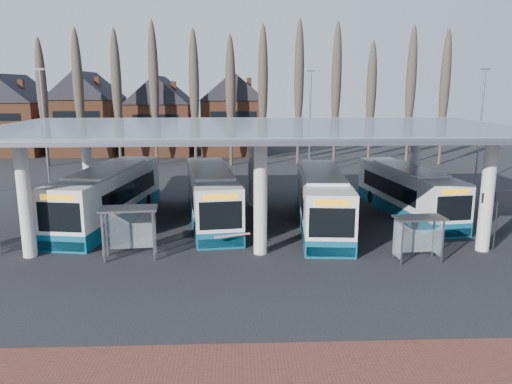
{
  "coord_description": "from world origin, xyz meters",
  "views": [
    {
      "loc": [
        -1.26,
        -22.67,
        8.69
      ],
      "look_at": [
        -0.05,
        7.0,
        2.37
      ],
      "focal_mm": 35.0,
      "sensor_mm": 36.0,
      "label": 1
    }
  ],
  "objects_px": {
    "bus_3": "(407,192)",
    "shelter_1": "(129,221)",
    "bus_2": "(322,200)",
    "shelter_2": "(418,228)",
    "bus_1": "(211,196)",
    "bus_0": "(109,196)"
  },
  "relations": [
    {
      "from": "bus_3",
      "to": "shelter_1",
      "type": "xyz_separation_m",
      "value": [
        -17.26,
        -8.33,
        0.4
      ]
    },
    {
      "from": "bus_2",
      "to": "shelter_2",
      "type": "xyz_separation_m",
      "value": [
        3.76,
        -6.56,
        0.04
      ]
    },
    {
      "from": "bus_3",
      "to": "shelter_1",
      "type": "height_order",
      "value": "bus_3"
    },
    {
      "from": "bus_1",
      "to": "bus_2",
      "type": "height_order",
      "value": "bus_2"
    },
    {
      "from": "bus_0",
      "to": "bus_3",
      "type": "relative_size",
      "value": 1.09
    },
    {
      "from": "bus_2",
      "to": "bus_0",
      "type": "bearing_deg",
      "value": 178.34
    },
    {
      "from": "bus_1",
      "to": "shelter_2",
      "type": "distance_m",
      "value": 13.56
    },
    {
      "from": "bus_0",
      "to": "bus_3",
      "type": "bearing_deg",
      "value": 12.39
    },
    {
      "from": "bus_1",
      "to": "shelter_1",
      "type": "distance_m",
      "value": 8.15
    },
    {
      "from": "shelter_1",
      "to": "bus_2",
      "type": "bearing_deg",
      "value": 22.04
    },
    {
      "from": "bus_0",
      "to": "shelter_2",
      "type": "bearing_deg",
      "value": -16.16
    },
    {
      "from": "shelter_1",
      "to": "bus_0",
      "type": "bearing_deg",
      "value": 106.42
    },
    {
      "from": "bus_3",
      "to": "bus_0",
      "type": "bearing_deg",
      "value": 176.26
    },
    {
      "from": "bus_1",
      "to": "bus_2",
      "type": "xyz_separation_m",
      "value": [
        7.02,
        -1.66,
        0.01
      ]
    },
    {
      "from": "bus_3",
      "to": "shelter_1",
      "type": "relative_size",
      "value": 4.02
    },
    {
      "from": "shelter_1",
      "to": "shelter_2",
      "type": "height_order",
      "value": "shelter_1"
    },
    {
      "from": "shelter_2",
      "to": "bus_1",
      "type": "bearing_deg",
      "value": 137.66
    },
    {
      "from": "bus_1",
      "to": "bus_0",
      "type": "bearing_deg",
      "value": 173.1
    },
    {
      "from": "shelter_1",
      "to": "bus_3",
      "type": "bearing_deg",
      "value": 20.82
    },
    {
      "from": "bus_2",
      "to": "shelter_1",
      "type": "distance_m",
      "value": 12.18
    },
    {
      "from": "bus_2",
      "to": "shelter_1",
      "type": "bearing_deg",
      "value": -147.99
    },
    {
      "from": "bus_2",
      "to": "bus_3",
      "type": "relative_size",
      "value": 1.05
    }
  ]
}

